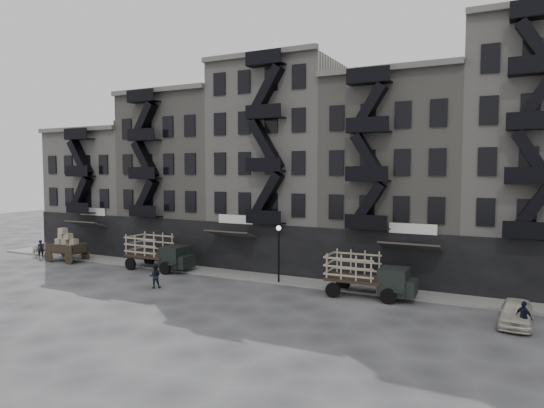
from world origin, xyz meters
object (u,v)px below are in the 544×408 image
at_px(stake_truck_west, 159,250).
at_px(stake_truck_east, 368,272).
at_px(wagon, 66,242).
at_px(car_east, 516,313).
at_px(horse, 39,249).
at_px(pedestrian_west, 41,249).
at_px(policeman, 524,317).
at_px(pedestrian_mid, 155,276).

xyz_separation_m(stake_truck_west, stake_truck_east, (17.82, -0.58, -0.05)).
distance_m(wagon, car_east, 36.56).
bearing_deg(wagon, horse, 174.71).
xyz_separation_m(wagon, stake_truck_east, (27.84, 0.22, -0.10)).
relative_size(horse, stake_truck_west, 0.30).
relative_size(stake_truck_west, car_east, 1.48).
height_order(pedestrian_west, policeman, pedestrian_west).
xyz_separation_m(car_east, policeman, (0.36, -1.19, 0.13)).
relative_size(wagon, pedestrian_mid, 2.17).
relative_size(stake_truck_west, policeman, 3.63).
bearing_deg(policeman, pedestrian_west, 34.96).
height_order(horse, car_east, horse).
bearing_deg(car_east, pedestrian_mid, -171.98).
bearing_deg(wagon, stake_truck_east, -0.16).
distance_m(stake_truck_west, car_east, 26.62).
distance_m(wagon, pedestrian_mid, 14.49).
relative_size(stake_truck_east, car_east, 1.43).
distance_m(pedestrian_mid, policeman, 23.02).
bearing_deg(car_east, policeman, -71.08).
height_order(wagon, stake_truck_east, wagon).
bearing_deg(wagon, pedestrian_mid, -17.27).
bearing_deg(pedestrian_west, car_east, -61.04).
height_order(car_east, policeman, policeman).
xyz_separation_m(pedestrian_west, pedestrian_mid, (17.53, -4.36, -0.00)).
distance_m(stake_truck_west, pedestrian_mid, 6.32).
bearing_deg(pedestrian_mid, stake_truck_east, 159.04).
relative_size(pedestrian_west, policeman, 1.02).
relative_size(wagon, stake_truck_east, 0.63).
bearing_deg(horse, car_east, -109.93).
bearing_deg(policeman, horse, 34.83).
distance_m(wagon, policeman, 36.99).
bearing_deg(wagon, stake_truck_west, 3.98).
relative_size(horse, policeman, 1.08).
height_order(horse, stake_truck_east, stake_truck_east).
bearing_deg(policeman, wagon, 34.83).
relative_size(pedestrian_west, pedestrian_mid, 1.00).
xyz_separation_m(wagon, car_east, (36.50, -1.83, -1.05)).
height_order(wagon, pedestrian_mid, wagon).
height_order(horse, wagon, wagon).
xyz_separation_m(horse, stake_truck_east, (31.87, -0.11, 0.89)).
distance_m(stake_truck_east, pedestrian_west, 31.52).
height_order(stake_truck_east, pedestrian_mid, stake_truck_east).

